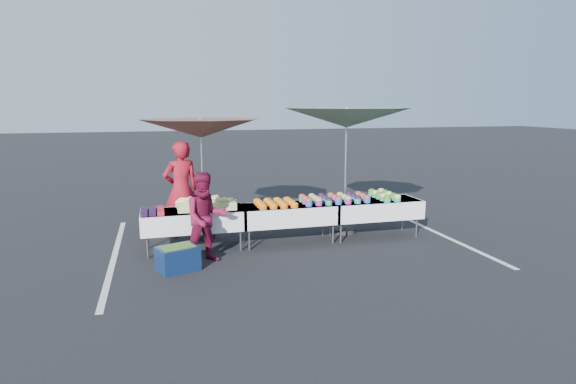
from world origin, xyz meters
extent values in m
plane|color=black|center=(0.00, 0.00, 0.00)|extent=(80.00, 80.00, 0.00)
cube|color=silver|center=(-3.20, 0.00, 0.00)|extent=(0.10, 5.00, 0.00)
cube|color=silver|center=(3.20, 0.00, 0.00)|extent=(0.10, 5.00, 0.00)
cube|color=white|center=(-1.80, 0.00, 0.73)|extent=(1.80, 0.75, 0.04)
cube|color=white|center=(-1.80, 0.00, 0.57)|extent=(1.86, 0.81, 0.36)
cylinder|color=slate|center=(-2.62, -0.29, 0.20)|extent=(0.04, 0.04, 0.39)
cylinder|color=slate|center=(-2.62, 0.29, 0.20)|extent=(0.04, 0.04, 0.39)
cylinder|color=slate|center=(-0.98, -0.29, 0.20)|extent=(0.04, 0.04, 0.39)
cylinder|color=slate|center=(-0.98, 0.29, 0.20)|extent=(0.04, 0.04, 0.39)
cube|color=white|center=(0.00, 0.00, 0.73)|extent=(1.80, 0.75, 0.04)
cube|color=white|center=(0.00, 0.00, 0.57)|extent=(1.86, 0.81, 0.36)
cylinder|color=slate|center=(-0.82, -0.29, 0.20)|extent=(0.04, 0.04, 0.39)
cylinder|color=slate|center=(-0.82, 0.29, 0.20)|extent=(0.04, 0.04, 0.39)
cylinder|color=slate|center=(0.82, -0.29, 0.20)|extent=(0.04, 0.04, 0.39)
cylinder|color=slate|center=(0.82, 0.29, 0.20)|extent=(0.04, 0.04, 0.39)
cube|color=white|center=(1.80, 0.00, 0.73)|extent=(1.80, 0.75, 0.04)
cube|color=white|center=(1.80, 0.00, 0.57)|extent=(1.86, 0.81, 0.36)
cylinder|color=slate|center=(0.98, -0.29, 0.20)|extent=(0.04, 0.04, 0.39)
cylinder|color=slate|center=(0.98, 0.29, 0.20)|extent=(0.04, 0.04, 0.39)
cylinder|color=slate|center=(2.62, -0.29, 0.20)|extent=(0.04, 0.04, 0.39)
cylinder|color=slate|center=(2.62, 0.29, 0.20)|extent=(0.04, 0.04, 0.39)
cube|color=black|center=(-2.65, -0.27, 0.79)|extent=(0.12, 0.12, 0.08)
cube|color=black|center=(-2.65, -0.13, 0.79)|extent=(0.12, 0.12, 0.08)
cube|color=black|center=(-2.65, 0.01, 0.79)|extent=(0.12, 0.12, 0.08)
cube|color=black|center=(-2.65, 0.15, 0.79)|extent=(0.12, 0.12, 0.08)
cube|color=black|center=(-2.51, -0.27, 0.79)|extent=(0.12, 0.12, 0.08)
cube|color=black|center=(-2.51, -0.13, 0.79)|extent=(0.12, 0.12, 0.08)
cube|color=black|center=(-2.51, 0.01, 0.79)|extent=(0.12, 0.12, 0.08)
cube|color=black|center=(-2.51, 0.15, 0.79)|extent=(0.12, 0.12, 0.08)
cube|color=#A71236|center=(-2.37, -0.27, 0.79)|extent=(0.12, 0.12, 0.08)
cube|color=#A71236|center=(-2.37, -0.13, 0.79)|extent=(0.12, 0.12, 0.08)
cube|color=#A71236|center=(-2.37, 0.01, 0.79)|extent=(0.12, 0.12, 0.08)
cube|color=#A71236|center=(-2.37, 0.15, 0.79)|extent=(0.12, 0.12, 0.08)
cube|color=#AEBC60|center=(-1.55, 0.05, 0.82)|extent=(1.05, 0.55, 0.14)
cylinder|color=#AEBC60|center=(-1.25, 0.20, 0.85)|extent=(0.27, 0.09, 0.10)
cylinder|color=#AEBC60|center=(-1.93, 0.10, 0.92)|extent=(0.27, 0.14, 0.07)
cylinder|color=#AEBC60|center=(-1.44, -0.06, 0.97)|extent=(0.27, 0.14, 0.09)
cylinder|color=#AEBC60|center=(-1.97, 0.08, 0.87)|extent=(0.27, 0.15, 0.10)
cylinder|color=#AEBC60|center=(-1.73, -0.01, 0.91)|extent=(0.27, 0.15, 0.08)
cylinder|color=#AEBC60|center=(-1.59, 0.09, 0.94)|extent=(0.27, 0.10, 0.10)
cylinder|color=#AEBC60|center=(-1.59, -0.03, 0.94)|extent=(0.27, 0.07, 0.08)
cylinder|color=#AEBC60|center=(-1.68, -0.13, 0.90)|extent=(0.27, 0.14, 0.09)
cylinder|color=#AEBC60|center=(-1.71, 0.25, 0.92)|extent=(0.27, 0.12, 0.08)
cylinder|color=#AEBC60|center=(-1.09, 0.14, 0.87)|extent=(0.27, 0.16, 0.08)
cylinder|color=#AEBC60|center=(-1.86, 0.01, 0.92)|extent=(0.27, 0.11, 0.07)
cylinder|color=#AEBC60|center=(-1.64, -0.18, 0.85)|extent=(0.27, 0.10, 0.07)
cylinder|color=#AEBC60|center=(-1.44, 0.19, 0.93)|extent=(0.27, 0.12, 0.08)
cylinder|color=#AEBC60|center=(-1.98, -0.17, 0.90)|extent=(0.27, 0.15, 0.08)
cylinder|color=#AEBC60|center=(-1.89, 0.09, 0.94)|extent=(0.27, 0.10, 0.08)
cylinder|color=#AEBC60|center=(-1.34, 0.00, 0.90)|extent=(0.27, 0.16, 0.10)
cylinder|color=#AEBC60|center=(-1.83, -0.02, 0.97)|extent=(0.27, 0.12, 0.09)
cylinder|color=#AEBC60|center=(-1.28, -0.18, 0.95)|extent=(0.27, 0.09, 0.07)
cylinder|color=#AEBC60|center=(-1.22, -0.15, 0.88)|extent=(0.27, 0.10, 0.09)
cube|color=white|center=(-1.50, -0.30, 0.78)|extent=(0.30, 0.25, 0.05)
cylinder|color=#DB5B18|center=(-0.55, -0.28, 0.78)|extent=(0.15, 0.15, 0.05)
ellipsoid|color=#D75C0C|center=(-0.55, -0.28, 0.81)|extent=(0.15, 0.15, 0.08)
cylinder|color=#DB5B18|center=(-0.55, -0.10, 0.78)|extent=(0.15, 0.15, 0.05)
ellipsoid|color=#D75C0C|center=(-0.55, -0.10, 0.81)|extent=(0.15, 0.15, 0.08)
cylinder|color=#DB5B18|center=(-0.55, 0.08, 0.78)|extent=(0.15, 0.15, 0.05)
ellipsoid|color=#D75C0C|center=(-0.55, 0.08, 0.81)|extent=(0.15, 0.15, 0.08)
cylinder|color=#DB5B18|center=(-0.55, 0.26, 0.78)|extent=(0.15, 0.15, 0.05)
ellipsoid|color=#D75C0C|center=(-0.55, 0.26, 0.81)|extent=(0.15, 0.15, 0.08)
cylinder|color=#DB5B18|center=(-0.35, -0.28, 0.78)|extent=(0.15, 0.15, 0.05)
ellipsoid|color=#D75C0C|center=(-0.35, -0.28, 0.81)|extent=(0.15, 0.15, 0.08)
cylinder|color=#DB5B18|center=(-0.35, -0.10, 0.78)|extent=(0.15, 0.15, 0.05)
ellipsoid|color=#D75C0C|center=(-0.35, -0.10, 0.81)|extent=(0.15, 0.15, 0.08)
cylinder|color=#DB5B18|center=(-0.35, 0.08, 0.78)|extent=(0.15, 0.15, 0.05)
ellipsoid|color=#D75C0C|center=(-0.35, 0.08, 0.81)|extent=(0.15, 0.15, 0.08)
cylinder|color=#DB5B18|center=(-0.35, 0.26, 0.78)|extent=(0.15, 0.15, 0.05)
ellipsoid|color=#D75C0C|center=(-0.35, 0.26, 0.81)|extent=(0.15, 0.15, 0.08)
cylinder|color=#DB5B18|center=(-0.15, -0.28, 0.78)|extent=(0.15, 0.15, 0.05)
ellipsoid|color=#D75C0C|center=(-0.15, -0.28, 0.81)|extent=(0.15, 0.15, 0.08)
cylinder|color=#DB5B18|center=(-0.15, -0.10, 0.78)|extent=(0.15, 0.15, 0.05)
ellipsoid|color=#D75C0C|center=(-0.15, -0.10, 0.81)|extent=(0.15, 0.15, 0.08)
cylinder|color=#DB5B18|center=(-0.15, 0.08, 0.78)|extent=(0.15, 0.15, 0.05)
ellipsoid|color=#D75C0C|center=(-0.15, 0.08, 0.81)|extent=(0.15, 0.15, 0.08)
cylinder|color=#DB5B18|center=(-0.15, 0.26, 0.78)|extent=(0.15, 0.15, 0.05)
ellipsoid|color=#D75C0C|center=(-0.15, 0.26, 0.81)|extent=(0.15, 0.15, 0.08)
cylinder|color=#DB5B18|center=(0.05, -0.28, 0.78)|extent=(0.15, 0.15, 0.05)
ellipsoid|color=#D75C0C|center=(0.05, -0.28, 0.81)|extent=(0.15, 0.15, 0.08)
cylinder|color=#DB5B18|center=(0.05, -0.10, 0.78)|extent=(0.15, 0.15, 0.05)
ellipsoid|color=#D75C0C|center=(0.05, -0.10, 0.81)|extent=(0.15, 0.15, 0.08)
cylinder|color=#DB5B18|center=(0.05, 0.08, 0.78)|extent=(0.15, 0.15, 0.05)
ellipsoid|color=#D75C0C|center=(0.05, 0.08, 0.81)|extent=(0.15, 0.15, 0.08)
cylinder|color=#DB5B18|center=(0.05, 0.26, 0.78)|extent=(0.15, 0.15, 0.05)
ellipsoid|color=#D75C0C|center=(0.05, 0.26, 0.81)|extent=(0.15, 0.15, 0.08)
cylinder|color=blue|center=(0.35, -0.22, 0.80)|extent=(0.13, 0.13, 0.10)
ellipsoid|color=#963620|center=(0.35, -0.22, 0.86)|extent=(0.14, 0.14, 0.10)
cylinder|color=#B92797|center=(0.35, 0.00, 0.80)|extent=(0.13, 0.13, 0.10)
ellipsoid|color=#963620|center=(0.35, 0.00, 0.86)|extent=(0.14, 0.14, 0.10)
cylinder|color=#28A269|center=(0.35, 0.22, 0.80)|extent=(0.13, 0.13, 0.10)
ellipsoid|color=#963620|center=(0.35, 0.22, 0.86)|extent=(0.14, 0.14, 0.10)
cylinder|color=#B92797|center=(0.55, -0.22, 0.80)|extent=(0.13, 0.13, 0.10)
ellipsoid|color=#9F974D|center=(0.55, -0.22, 0.86)|extent=(0.14, 0.14, 0.10)
cylinder|color=#28A269|center=(0.55, 0.00, 0.80)|extent=(0.13, 0.13, 0.10)
ellipsoid|color=#9F974D|center=(0.55, 0.00, 0.86)|extent=(0.14, 0.14, 0.10)
cylinder|color=blue|center=(0.55, 0.22, 0.80)|extent=(0.13, 0.13, 0.10)
ellipsoid|color=#9F974D|center=(0.55, 0.22, 0.86)|extent=(0.14, 0.14, 0.10)
cylinder|color=#28A269|center=(0.75, -0.22, 0.80)|extent=(0.13, 0.13, 0.10)
ellipsoid|color=black|center=(0.75, -0.22, 0.86)|extent=(0.14, 0.14, 0.10)
cylinder|color=blue|center=(0.75, 0.00, 0.80)|extent=(0.13, 0.13, 0.10)
ellipsoid|color=black|center=(0.75, 0.00, 0.86)|extent=(0.14, 0.14, 0.10)
cylinder|color=#B92797|center=(0.75, 0.22, 0.80)|extent=(0.13, 0.13, 0.10)
ellipsoid|color=black|center=(0.75, 0.22, 0.86)|extent=(0.14, 0.14, 0.10)
cylinder|color=blue|center=(0.95, -0.22, 0.80)|extent=(0.13, 0.13, 0.10)
ellipsoid|color=#963620|center=(0.95, -0.22, 0.86)|extent=(0.14, 0.14, 0.10)
cylinder|color=#B92797|center=(0.95, 0.00, 0.80)|extent=(0.13, 0.13, 0.10)
ellipsoid|color=#963620|center=(0.95, 0.00, 0.86)|extent=(0.14, 0.14, 0.10)
cylinder|color=#28A269|center=(0.95, 0.22, 0.80)|extent=(0.13, 0.13, 0.10)
ellipsoid|color=#963620|center=(0.95, 0.22, 0.86)|extent=(0.14, 0.14, 0.10)
cylinder|color=#B92797|center=(1.15, -0.22, 0.80)|extent=(0.13, 0.13, 0.10)
ellipsoid|color=#9F974D|center=(1.15, -0.22, 0.86)|extent=(0.14, 0.14, 0.10)
cylinder|color=#28A269|center=(1.15, 0.00, 0.80)|extent=(0.13, 0.13, 0.10)
ellipsoid|color=#9F974D|center=(1.15, 0.00, 0.86)|extent=(0.14, 0.14, 0.10)
cylinder|color=blue|center=(1.15, 0.22, 0.80)|extent=(0.13, 0.13, 0.10)
ellipsoid|color=#9F974D|center=(1.15, 0.22, 0.86)|extent=(0.14, 0.14, 0.10)
cylinder|color=#28A269|center=(1.35, -0.22, 0.80)|extent=(0.13, 0.13, 0.10)
ellipsoid|color=black|center=(1.35, -0.22, 0.86)|extent=(0.14, 0.14, 0.10)
cylinder|color=blue|center=(1.35, 0.00, 0.80)|extent=(0.13, 0.13, 0.10)
ellipsoid|color=black|center=(1.35, 0.00, 0.86)|extent=(0.14, 0.14, 0.10)
cylinder|color=#B92797|center=(1.35, 0.22, 0.80)|extent=(0.13, 0.13, 0.10)
ellipsoid|color=black|center=(1.35, 0.22, 0.86)|extent=(0.14, 0.14, 0.10)
cylinder|color=blue|center=(1.55, -0.22, 0.80)|extent=(0.13, 0.13, 0.10)
ellipsoid|color=#963620|center=(1.55, -0.22, 0.86)|extent=(0.14, 0.14, 0.10)
cylinder|color=#B92797|center=(1.55, 0.00, 0.80)|extent=(0.13, 0.13, 0.10)
ellipsoid|color=#963620|center=(1.55, 0.00, 0.86)|extent=(0.14, 0.14, 0.10)
cylinder|color=#28A269|center=(1.55, 0.22, 0.80)|extent=(0.13, 0.13, 0.10)
ellipsoid|color=#963620|center=(1.55, 0.22, 0.86)|extent=(0.14, 0.14, 0.10)
cylinder|color=#28A269|center=(1.95, -0.28, 0.79)|extent=(0.14, 0.14, 0.08)
ellipsoid|color=#38641A|center=(1.95, -0.28, 0.84)|extent=(0.14, 0.14, 0.11)
cylinder|color=#28A269|center=(1.95, -0.10, 0.79)|extent=(0.14, 0.14, 0.08)
ellipsoid|color=#CED35E|center=(1.95, -0.10, 0.84)|extent=(0.14, 0.14, 0.11)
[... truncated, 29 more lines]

